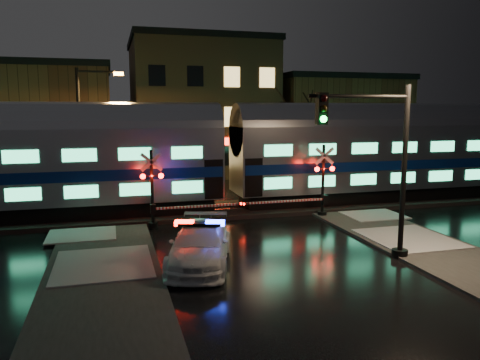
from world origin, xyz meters
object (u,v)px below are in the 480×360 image
object	(u,v)px
crossing_signal_right	(317,188)
streetlight	(85,128)
traffic_light	(380,169)
crossing_signal_left	(160,196)
police_car	(200,245)

from	to	relation	value
crossing_signal_right	streetlight	bearing A→B (deg)	150.89
streetlight	traffic_light	bearing A→B (deg)	-51.33
crossing_signal_left	crossing_signal_right	bearing A→B (deg)	0.01
crossing_signal_right	streetlight	xyz separation A→B (m)	(-12.03, 6.70, 3.11)
crossing_signal_left	police_car	bearing A→B (deg)	-81.85
crossing_signal_left	traffic_light	size ratio (longest dim) A/B	0.81
crossing_signal_right	crossing_signal_left	bearing A→B (deg)	-179.99
crossing_signal_left	streetlight	bearing A→B (deg)	118.73
crossing_signal_left	streetlight	distance (m)	8.26
police_car	streetlight	distance (m)	14.01
streetlight	police_car	bearing A→B (deg)	-70.32
crossing_signal_left	streetlight	world-z (taller)	streetlight
police_car	crossing_signal_left	bearing A→B (deg)	114.54
police_car	crossing_signal_right	size ratio (longest dim) A/B	1.02
police_car	crossing_signal_right	xyz separation A→B (m)	(7.51, 5.95, 0.85)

